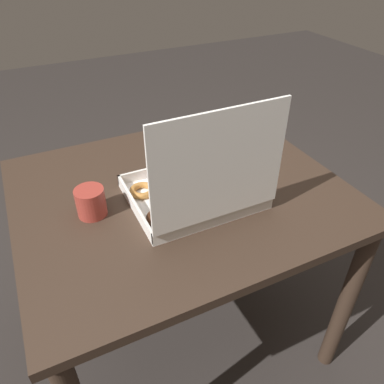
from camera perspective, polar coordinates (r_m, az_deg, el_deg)
name	(u,v)px	position (r m, az deg, el deg)	size (l,w,h in m)	color
ground_plane	(183,327)	(1.72, -1.39, -19.84)	(8.00, 8.00, 0.00)	#2D2826
dining_table	(180,215)	(1.25, -1.80, -3.54)	(1.00, 0.85, 0.74)	#38281E
donut_box	(200,186)	(1.09, 1.29, 0.93)	(0.37, 0.31, 0.35)	white
coffee_mug	(91,202)	(1.09, -15.18, -1.42)	(0.08, 0.08, 0.08)	#A3382D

